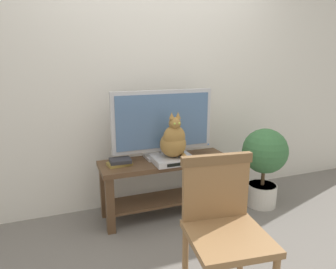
{
  "coord_description": "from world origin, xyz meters",
  "views": [
    {
      "loc": [
        -0.95,
        -2.05,
        1.47
      ],
      "look_at": [
        0.0,
        0.45,
        0.81
      ],
      "focal_mm": 32.42,
      "sensor_mm": 36.0,
      "label": 1
    }
  ],
  "objects_px": {
    "tv": "(163,123)",
    "media_box": "(173,159)",
    "tv_stand": "(166,177)",
    "cat": "(174,141)",
    "potted_plant": "(264,160)",
    "book_stack": "(120,162)",
    "wooden_chair": "(223,220)"
  },
  "relations": [
    {
      "from": "potted_plant",
      "to": "tv",
      "type": "bearing_deg",
      "value": 164.83
    },
    {
      "from": "cat",
      "to": "potted_plant",
      "type": "relative_size",
      "value": 0.52
    },
    {
      "from": "media_box",
      "to": "wooden_chair",
      "type": "xyz_separation_m",
      "value": [
        -0.11,
        -1.06,
        -0.03
      ]
    },
    {
      "from": "media_box",
      "to": "book_stack",
      "type": "height_order",
      "value": "book_stack"
    },
    {
      "from": "cat",
      "to": "tv_stand",
      "type": "bearing_deg",
      "value": 108.61
    },
    {
      "from": "tv",
      "to": "potted_plant",
      "type": "height_order",
      "value": "tv"
    },
    {
      "from": "tv_stand",
      "to": "media_box",
      "type": "distance_m",
      "value": 0.22
    },
    {
      "from": "tv",
      "to": "media_box",
      "type": "distance_m",
      "value": 0.36
    },
    {
      "from": "cat",
      "to": "book_stack",
      "type": "xyz_separation_m",
      "value": [
        -0.47,
        0.11,
        -0.18
      ]
    },
    {
      "from": "tv",
      "to": "book_stack",
      "type": "distance_m",
      "value": 0.54
    },
    {
      "from": "book_stack",
      "to": "tv_stand",
      "type": "bearing_deg",
      "value": -0.85
    },
    {
      "from": "tv_stand",
      "to": "tv",
      "type": "relative_size",
      "value": 1.27
    },
    {
      "from": "cat",
      "to": "book_stack",
      "type": "bearing_deg",
      "value": 166.98
    },
    {
      "from": "tv_stand",
      "to": "wooden_chair",
      "type": "relative_size",
      "value": 1.35
    },
    {
      "from": "media_box",
      "to": "wooden_chair",
      "type": "bearing_deg",
      "value": -95.72
    },
    {
      "from": "wooden_chair",
      "to": "book_stack",
      "type": "bearing_deg",
      "value": 107.54
    },
    {
      "from": "wooden_chair",
      "to": "tv_stand",
      "type": "bearing_deg",
      "value": 86.39
    },
    {
      "from": "media_box",
      "to": "book_stack",
      "type": "relative_size",
      "value": 1.67
    },
    {
      "from": "tv",
      "to": "wooden_chair",
      "type": "bearing_deg",
      "value": -93.39
    },
    {
      "from": "wooden_chair",
      "to": "media_box",
      "type": "bearing_deg",
      "value": 84.28
    },
    {
      "from": "tv_stand",
      "to": "tv",
      "type": "bearing_deg",
      "value": 89.98
    },
    {
      "from": "tv_stand",
      "to": "cat",
      "type": "xyz_separation_m",
      "value": [
        0.03,
        -0.1,
        0.38
      ]
    },
    {
      "from": "cat",
      "to": "tv",
      "type": "bearing_deg",
      "value": 100.88
    },
    {
      "from": "cat",
      "to": "wooden_chair",
      "type": "bearing_deg",
      "value": -95.85
    },
    {
      "from": "book_stack",
      "to": "potted_plant",
      "type": "xyz_separation_m",
      "value": [
        1.42,
        -0.2,
        -0.09
      ]
    },
    {
      "from": "tv_stand",
      "to": "tv",
      "type": "xyz_separation_m",
      "value": [
        0.0,
        0.08,
        0.51
      ]
    },
    {
      "from": "book_stack",
      "to": "media_box",
      "type": "bearing_deg",
      "value": -11.62
    },
    {
      "from": "tv",
      "to": "media_box",
      "type": "height_order",
      "value": "tv"
    },
    {
      "from": "tv",
      "to": "cat",
      "type": "height_order",
      "value": "tv"
    },
    {
      "from": "tv",
      "to": "cat",
      "type": "bearing_deg",
      "value": -79.12
    },
    {
      "from": "tv",
      "to": "book_stack",
      "type": "relative_size",
      "value": 4.4
    },
    {
      "from": "cat",
      "to": "potted_plant",
      "type": "height_order",
      "value": "cat"
    }
  ]
}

